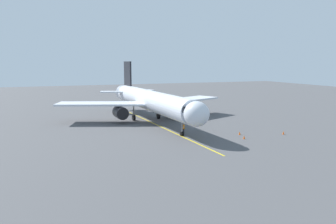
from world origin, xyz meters
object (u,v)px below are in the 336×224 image
ground_crew_marshaller (183,129)px  safety_cone_wing_port (244,137)px  safety_cone_nose_left (240,133)px  safety_cone_nose_right (283,133)px  box_truck_near_nose (193,105)px  airplane (151,101)px

ground_crew_marshaller → safety_cone_wing_port: 9.52m
safety_cone_nose_left → safety_cone_wing_port: 2.95m
ground_crew_marshaller → safety_cone_nose_left: ground_crew_marshaller is taller
ground_crew_marshaller → safety_cone_nose_right: bearing=158.3°
box_truck_near_nose → safety_cone_nose_left: box_truck_near_nose is taller
box_truck_near_nose → safety_cone_wing_port: size_ratio=8.81×
airplane → ground_crew_marshaller: airplane is taller
airplane → safety_cone_nose_left: bearing=119.6°
box_truck_near_nose → safety_cone_nose_right: size_ratio=8.81×
airplane → ground_crew_marshaller: (-1.17, 12.77, -3.12)m
safety_cone_nose_right → box_truck_near_nose: bearing=-86.3°
ground_crew_marshaller → box_truck_near_nose: 26.85m
safety_cone_nose_left → safety_cone_nose_right: size_ratio=1.00×
ground_crew_marshaller → safety_cone_nose_right: (-14.70, 5.86, -0.61)m
box_truck_near_nose → safety_cone_wing_port: bearing=79.2°
box_truck_near_nose → safety_cone_wing_port: box_truck_near_nose is taller
safety_cone_nose_left → ground_crew_marshaller: bearing=-23.8°
ground_crew_marshaller → box_truck_near_nose: size_ratio=0.35×
box_truck_near_nose → ground_crew_marshaller: bearing=61.6°
ground_crew_marshaller → safety_cone_wing_port: (-7.07, 6.35, -0.61)m
airplane → safety_cone_wing_port: airplane is taller
airplane → box_truck_near_nose: size_ratio=8.32×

